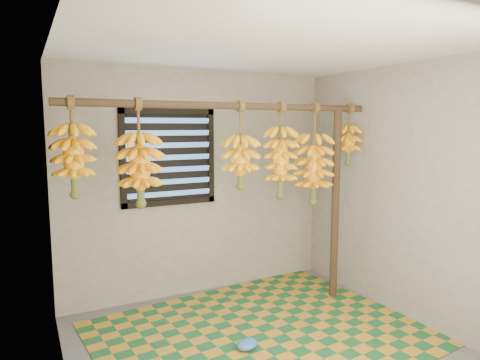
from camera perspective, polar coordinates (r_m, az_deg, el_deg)
floor at (r=3.73m, az=4.16°, el=-22.15°), size 3.00×3.00×0.01m
ceiling at (r=3.30m, az=4.56°, el=17.36°), size 3.00×3.00×0.01m
wall_back at (r=4.64m, az=-5.38°, el=-0.51°), size 3.00×0.01×2.40m
wall_left at (r=2.85m, az=-22.64°, el=-6.00°), size 0.01×3.00×2.40m
wall_right at (r=4.28m, az=21.82°, el=-1.66°), size 0.01×3.00×2.40m
window at (r=4.47m, az=-9.46°, el=2.99°), size 1.00×0.04×1.00m
hanging_pole at (r=3.87m, az=-1.03°, el=9.85°), size 3.00×0.06×0.06m
support_post at (r=4.60m, az=12.59°, el=-3.26°), size 0.08×0.08×2.00m
woven_mat at (r=4.01m, az=3.01°, el=-19.71°), size 2.95×2.46×0.01m
plastic_bag at (r=3.74m, az=0.97°, el=-21.06°), size 0.23×0.20×0.08m
banana_bunch_a at (r=3.50m, az=-21.32°, el=2.46°), size 0.30×0.30×0.77m
banana_bunch_b at (r=3.59m, az=-13.20°, el=1.36°), size 0.35×0.35×0.89m
banana_bunch_c at (r=3.91m, az=0.08°, el=2.42°), size 0.32×0.32×0.80m
banana_bunch_d at (r=4.13m, az=5.46°, el=2.36°), size 0.31×0.31×0.92m
banana_bunch_e at (r=4.36m, az=9.80°, el=1.48°), size 0.39×0.39×1.01m
banana_bunch_f at (r=4.62m, az=14.24°, el=4.61°), size 0.25×0.25×0.63m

